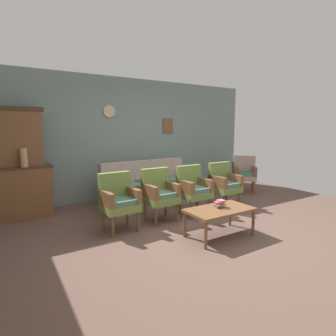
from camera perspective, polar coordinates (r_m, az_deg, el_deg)
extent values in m
plane|color=brown|center=(4.44, 7.96, -12.77)|extent=(7.68, 7.68, 0.00)
cube|color=gray|center=(6.38, -7.15, 6.17)|extent=(6.40, 0.06, 2.70)
cube|color=brown|center=(6.76, -0.02, 8.91)|extent=(0.28, 0.02, 0.36)
cylinder|color=beige|center=(6.11, -12.28, 11.58)|extent=(0.26, 0.03, 0.26)
cube|color=brown|center=(5.53, -29.00, -4.61)|extent=(1.10, 0.52, 0.90)
cube|color=#462D1B|center=(5.46, -29.35, 0.16)|extent=(1.16, 0.55, 0.03)
cube|color=brown|center=(5.50, -29.76, 5.33)|extent=(0.90, 0.36, 0.95)
cube|color=#462D1B|center=(5.50, -30.16, 10.68)|extent=(0.99, 0.38, 0.08)
cylinder|color=tan|center=(5.27, -28.08, 1.94)|extent=(0.12, 0.12, 0.33)
cube|color=tan|center=(5.71, -3.41, -5.62)|extent=(2.05, 0.93, 0.42)
cube|color=tan|center=(5.89, -5.11, -0.74)|extent=(2.01, 0.29, 0.48)
cube|color=tan|center=(6.17, 3.81, -1.42)|extent=(0.21, 0.81, 0.24)
cube|color=tan|center=(5.22, -12.04, -3.43)|extent=(0.21, 0.81, 0.24)
cube|color=#4C705B|center=(5.95, 1.56, -2.47)|extent=(0.56, 0.59, 0.10)
cube|color=#4C705B|center=(5.62, -3.22, -3.13)|extent=(0.56, 0.59, 0.10)
cube|color=#4C705B|center=(5.34, -8.56, -3.84)|extent=(0.56, 0.59, 0.10)
cube|color=olive|center=(4.32, -10.03, -8.10)|extent=(0.54, 0.50, 0.12)
cube|color=#4C705B|center=(4.27, -9.95, -7.01)|extent=(0.46, 0.43, 0.10)
cube|color=olive|center=(4.42, -11.20, -3.84)|extent=(0.52, 0.12, 0.46)
cube|color=brown|center=(4.36, -7.44, -5.54)|extent=(0.10, 0.48, 0.22)
cube|color=brown|center=(4.19, -12.85, -6.28)|extent=(0.10, 0.48, 0.22)
cylinder|color=brown|center=(4.31, -6.30, -11.12)|extent=(0.04, 0.04, 0.32)
cylinder|color=brown|center=(4.14, -11.55, -12.07)|extent=(0.04, 0.04, 0.32)
cylinder|color=brown|center=(4.63, -8.54, -9.75)|extent=(0.04, 0.04, 0.32)
cylinder|color=brown|center=(4.48, -13.47, -10.55)|extent=(0.04, 0.04, 0.32)
cube|color=olive|center=(4.68, -1.51, -6.65)|extent=(0.52, 0.48, 0.12)
cube|color=#4C705B|center=(4.64, -1.39, -5.63)|extent=(0.45, 0.41, 0.10)
cube|color=olive|center=(4.78, -2.76, -2.76)|extent=(0.52, 0.10, 0.46)
cube|color=brown|center=(4.75, 0.76, -4.30)|extent=(0.08, 0.48, 0.22)
cube|color=brown|center=(4.53, -3.91, -4.95)|extent=(0.08, 0.48, 0.22)
cylinder|color=brown|center=(4.70, 1.94, -9.39)|extent=(0.04, 0.04, 0.32)
cylinder|color=brown|center=(4.49, -2.57, -10.27)|extent=(0.04, 0.04, 0.32)
cylinder|color=brown|center=(5.00, -0.55, -8.26)|extent=(0.04, 0.04, 0.32)
cylinder|color=brown|center=(4.80, -4.86, -9.01)|extent=(0.04, 0.04, 0.32)
cube|color=olive|center=(5.05, 5.63, -5.55)|extent=(0.52, 0.48, 0.12)
cube|color=#4C705B|center=(5.02, 5.78, -4.60)|extent=(0.44, 0.41, 0.10)
cube|color=olive|center=(5.15, 4.33, -1.96)|extent=(0.52, 0.10, 0.46)
cube|color=brown|center=(5.15, 7.61, -3.38)|extent=(0.08, 0.48, 0.22)
cube|color=brown|center=(4.89, 3.60, -3.96)|extent=(0.08, 0.48, 0.22)
cylinder|color=brown|center=(5.10, 8.80, -8.05)|extent=(0.04, 0.04, 0.32)
cylinder|color=brown|center=(4.84, 4.97, -8.86)|extent=(0.04, 0.04, 0.32)
cylinder|color=brown|center=(5.38, 6.15, -7.11)|extent=(0.04, 0.04, 0.32)
cylinder|color=brown|center=(5.14, 2.42, -7.81)|extent=(0.04, 0.04, 0.32)
cube|color=olive|center=(5.58, 11.97, -4.34)|extent=(0.52, 0.48, 0.12)
cube|color=#4C705B|center=(5.55, 12.14, -3.47)|extent=(0.44, 0.41, 0.10)
cube|color=olive|center=(5.67, 10.67, -1.11)|extent=(0.52, 0.10, 0.46)
cube|color=brown|center=(5.70, 13.63, -2.38)|extent=(0.08, 0.48, 0.22)
cube|color=brown|center=(5.40, 10.32, -2.88)|extent=(0.08, 0.48, 0.22)
cylinder|color=brown|center=(5.65, 14.79, -6.58)|extent=(0.04, 0.04, 0.32)
cylinder|color=brown|center=(5.36, 11.66, -7.29)|extent=(0.04, 0.04, 0.32)
cylinder|color=brown|center=(5.91, 12.12, -5.82)|extent=(0.04, 0.04, 0.32)
cylinder|color=brown|center=(5.63, 9.00, -6.44)|extent=(0.04, 0.04, 0.32)
cube|color=tan|center=(6.96, 15.83, -1.94)|extent=(0.71, 0.70, 0.12)
cube|color=#4C705B|center=(6.92, 15.87, -1.24)|extent=(0.60, 0.60, 0.10)
cube|color=tan|center=(7.11, 15.77, 0.65)|extent=(0.45, 0.42, 0.46)
cube|color=brown|center=(6.95, 17.69, -0.61)|extent=(0.38, 0.41, 0.22)
cube|color=brown|center=(6.91, 14.07, -0.51)|extent=(0.38, 0.41, 0.22)
cylinder|color=brown|center=(6.84, 17.65, -4.08)|extent=(0.04, 0.04, 0.32)
cylinder|color=brown|center=(6.79, 14.13, -4.01)|extent=(0.04, 0.04, 0.32)
cylinder|color=brown|center=(7.21, 17.28, -3.43)|extent=(0.04, 0.04, 0.32)
cylinder|color=brown|center=(7.17, 13.94, -3.36)|extent=(0.04, 0.04, 0.32)
cube|color=brown|center=(4.12, 10.83, -8.66)|extent=(1.00, 0.56, 0.04)
cylinder|color=brown|center=(4.08, 3.54, -11.77)|extent=(0.04, 0.04, 0.38)
cylinder|color=brown|center=(4.65, 12.95, -9.42)|extent=(0.04, 0.04, 0.38)
cylinder|color=brown|center=(3.73, 7.94, -13.86)|extent=(0.04, 0.04, 0.38)
cylinder|color=brown|center=(4.34, 17.49, -10.90)|extent=(0.04, 0.04, 0.38)
cube|color=gray|center=(4.17, 10.59, -7.91)|extent=(0.14, 0.08, 0.03)
cube|color=#8D6F58|center=(4.15, 10.86, -7.64)|extent=(0.15, 0.10, 0.02)
cube|color=#E07A42|center=(4.17, 10.79, -7.29)|extent=(0.12, 0.09, 0.02)
cube|color=#E26D5D|center=(4.17, 10.83, -7.03)|extent=(0.16, 0.08, 0.02)
cube|color=pink|center=(4.14, 11.08, -6.79)|extent=(0.10, 0.10, 0.03)
cylinder|color=brown|center=(7.76, 14.05, -1.14)|extent=(0.21, 0.21, 0.67)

